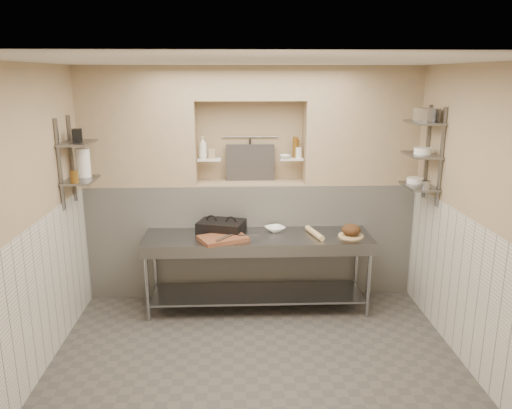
{
  "coord_description": "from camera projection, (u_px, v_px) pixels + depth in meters",
  "views": [
    {
      "loc": [
        -0.18,
        -4.25,
        2.69
      ],
      "look_at": [
        0.03,
        0.9,
        1.35
      ],
      "focal_mm": 35.0,
      "sensor_mm": 36.0,
      "label": 1
    }
  ],
  "objects": [
    {
      "name": "cutting_board",
      "position": [
        223.0,
        238.0,
        5.56
      ],
      "size": [
        0.61,
        0.53,
        0.05
      ],
      "primitive_type": "cube",
      "rotation": [
        0.0,
        0.0,
        0.43
      ],
      "color": "brown",
      "rests_on": "prep_table"
    },
    {
      "name": "wall_front",
      "position": [
        274.0,
        340.0,
        2.51
      ],
      "size": [
        4.0,
        0.1,
        2.8
      ],
      "primitive_type": "cube",
      "color": "tan",
      "rests_on": "ground"
    },
    {
      "name": "utensil_rail",
      "position": [
        250.0,
        137.0,
        6.16
      ],
      "size": [
        0.7,
        0.02,
        0.02
      ],
      "primitive_type": "cylinder",
      "rotation": [
        0.0,
        1.57,
        0.0
      ],
      "color": "gray",
      "rests_on": "wall_back"
    },
    {
      "name": "wall_shelf_left_lower",
      "position": [
        81.0,
        180.0,
        5.33
      ],
      "size": [
        0.3,
        0.5,
        0.02
      ],
      "primitive_type": "cube",
      "color": "slate",
      "rests_on": "wall_left"
    },
    {
      "name": "bowl_right",
      "position": [
        415.0,
        180.0,
        5.62
      ],
      "size": [
        0.19,
        0.19,
        0.06
      ],
      "primitive_type": "cylinder",
      "color": "white",
      "rests_on": "wall_shelf_right_lower"
    },
    {
      "name": "backwall_pillar_left",
      "position": [
        139.0,
        126.0,
        5.9
      ],
      "size": [
        1.35,
        0.4,
        1.4
      ],
      "primitive_type": "cube",
      "color": "tan",
      "rests_on": "backwall_lower"
    },
    {
      "name": "bottle_soap",
      "position": [
        203.0,
        147.0,
        6.01
      ],
      "size": [
        0.13,
        0.13,
        0.27
      ],
      "primitive_type": "imported",
      "rotation": [
        0.0,
        0.0,
        -0.3
      ],
      "color": "white",
      "rests_on": "alcove_shelf_left"
    },
    {
      "name": "basket_right",
      "position": [
        427.0,
        115.0,
        5.25
      ],
      "size": [
        0.25,
        0.27,
        0.14
      ],
      "primitive_type": "cube",
      "rotation": [
        0.0,
        0.0,
        0.37
      ],
      "color": "gray",
      "rests_on": "wall_shelf_right_upper"
    },
    {
      "name": "mixing_bowl",
      "position": [
        275.0,
        229.0,
        5.89
      ],
      "size": [
        0.3,
        0.3,
        0.05
      ],
      "primitive_type": "imported",
      "rotation": [
        0.0,
        0.0,
        0.43
      ],
      "color": "white",
      "rests_on": "prep_table"
    },
    {
      "name": "wall_shelf_right_upper",
      "position": [
        424.0,
        122.0,
        5.33
      ],
      "size": [
        0.3,
        0.5,
        0.03
      ],
      "primitive_type": "cube",
      "color": "slate",
      "rests_on": "wall_right"
    },
    {
      "name": "canister_right",
      "position": [
        426.0,
        185.0,
        5.29
      ],
      "size": [
        0.09,
        0.09,
        0.09
      ],
      "primitive_type": "cylinder",
      "color": "gray",
      "rests_on": "wall_shelf_right_lower"
    },
    {
      "name": "ceiling",
      "position": [
        257.0,
        55.0,
        4.07
      ],
      "size": [
        4.0,
        3.9,
        0.1
      ],
      "primitive_type": "cube",
      "color": "silver",
      "rests_on": "ground"
    },
    {
      "name": "jug_left",
      "position": [
        83.0,
        163.0,
        5.41
      ],
      "size": [
        0.15,
        0.15,
        0.31
      ],
      "primitive_type": "cylinder",
      "color": "white",
      "rests_on": "wall_shelf_left_lower"
    },
    {
      "name": "alcove_shelf_left",
      "position": [
        209.0,
        159.0,
        6.04
      ],
      "size": [
        0.28,
        0.16,
        0.02
      ],
      "primitive_type": "cube",
      "color": "white",
      "rests_on": "backwall_lower"
    },
    {
      "name": "wall_left",
      "position": [
        23.0,
        227.0,
        4.36
      ],
      "size": [
        0.1,
        3.9,
        2.8
      ],
      "primitive_type": "cube",
      "color": "tan",
      "rests_on": "ground"
    },
    {
      "name": "condiment_c",
      "position": [
        299.0,
        153.0,
        6.04
      ],
      "size": [
        0.07,
        0.07,
        0.13
      ],
      "primitive_type": "cylinder",
      "color": "white",
      "rests_on": "alcove_shelf_right"
    },
    {
      "name": "alcove_shelf_right",
      "position": [
        291.0,
        159.0,
        6.08
      ],
      "size": [
        0.28,
        0.16,
        0.02
      ],
      "primitive_type": "cube",
      "color": "white",
      "rests_on": "backwall_lower"
    },
    {
      "name": "backwall_lower",
      "position": [
        251.0,
        237.0,
        6.31
      ],
      "size": [
        4.0,
        0.4,
        1.4
      ],
      "primitive_type": "cube",
      "color": "silver",
      "rests_on": "floor"
    },
    {
      "name": "backwall_pillar_right",
      "position": [
        360.0,
        126.0,
        6.01
      ],
      "size": [
        1.35,
        0.4,
        1.4
      ],
      "primitive_type": "cube",
      "color": "tan",
      "rests_on": "backwall_lower"
    },
    {
      "name": "wainscot_right",
      "position": [
        467.0,
        293.0,
        4.7
      ],
      "size": [
        0.02,
        3.9,
        1.4
      ],
      "primitive_type": "cube",
      "color": "silver",
      "rests_on": "floor"
    },
    {
      "name": "wall_shelf_right_lower",
      "position": [
        419.0,
        186.0,
        5.5
      ],
      "size": [
        0.3,
        0.5,
        0.02
      ],
      "primitive_type": "cube",
      "color": "slate",
      "rests_on": "wall_right"
    },
    {
      "name": "panini_press",
      "position": [
        221.0,
        227.0,
        5.83
      ],
      "size": [
        0.6,
        0.51,
        0.14
      ],
      "rotation": [
        0.0,
        0.0,
        -0.3
      ],
      "color": "black",
      "rests_on": "prep_table"
    },
    {
      "name": "wall_right",
      "position": [
        482.0,
        222.0,
        4.52
      ],
      "size": [
        0.1,
        3.9,
        2.8
      ],
      "primitive_type": "cube",
      "color": "tan",
      "rests_on": "ground"
    },
    {
      "name": "hanging_steel",
      "position": [
        250.0,
        151.0,
        6.18
      ],
      "size": [
        0.02,
        0.02,
        0.3
      ],
      "primitive_type": "cylinder",
      "color": "black",
      "rests_on": "utensil_rail"
    },
    {
      "name": "tongs",
      "position": [
        224.0,
        238.0,
        5.48
      ],
      "size": [
        0.19,
        0.25,
        0.03
      ],
      "primitive_type": "cylinder",
      "rotation": [
        1.57,
        0.0,
        -0.62
      ],
      "color": "gray",
      "rests_on": "cutting_board"
    },
    {
      "name": "shelf_rail_right_a",
      "position": [
        427.0,
        152.0,
        5.61
      ],
      "size": [
        0.03,
        0.03,
        1.05
      ],
      "primitive_type": "cube",
      "color": "slate",
      "rests_on": "wall_right"
    },
    {
      "name": "backwall_header",
      "position": [
        250.0,
        83.0,
        5.83
      ],
      "size": [
        1.3,
        0.4,
        0.4
      ],
      "primitive_type": "cube",
      "color": "tan",
      "rests_on": "backwall_lower"
    },
    {
      "name": "bowl_alcove",
      "position": [
        285.0,
        157.0,
        6.03
      ],
      "size": [
        0.17,
        0.17,
        0.04
      ],
      "primitive_type": "imported",
      "rotation": [
        0.0,
        0.0,
        0.25
      ],
      "color": "white",
      "rests_on": "alcove_shelf_right"
    },
    {
      "name": "wall_shelf_right_mid",
      "position": [
        421.0,
        155.0,
        5.42
      ],
      "size": [
        0.3,
        0.5,
        0.02
      ],
      "primitive_type": "cube",
      "color": "slate",
      "rests_on": "wall_right"
    },
    {
      "name": "bowl_right_mid",
      "position": [
        423.0,
        151.0,
        5.38
      ],
      "size": [
        0.19,
        0.19,
        0.07
      ],
      "primitive_type": "cylinder",
      "color": "white",
      "rests_on": "wall_shelf_right_mid"
    },
    {
      "name": "alcove_sill",
      "position": [
        251.0,
        182.0,
        6.13
      ],
      "size": [
        1.3,
        0.4,
        0.02
      ],
      "primitive_type": "cube",
      "color": "tan",
      "rests_on": "backwall_lower"
    },
    {
      "name": "splash_panel",
      "position": [
        250.0,
        163.0,
        6.17
      ],
      "size": [
        0.6,
        0.08,
        0.45
      ],
      "primitive_type": "cube",
      "rotation": [
        -0.14,
        0.0,
        0.0
      ],
      "color": "#383330",
      "rests_on": "alcove_sill"
    },
    {
      "name": "floor",
      "position": [
        257.0,
        368.0,
        4.8
      ],
      "size": [
        4.0,
        3.9,
        0.1
      ],
      "primitive_type": "cube",
      "color": "#4C4843",
      "rests_on": "ground"
    },
    {
      "name": "bread_board",
      "position": [
        351.0,
        236.0,
        5.7
      ],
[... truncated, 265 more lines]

